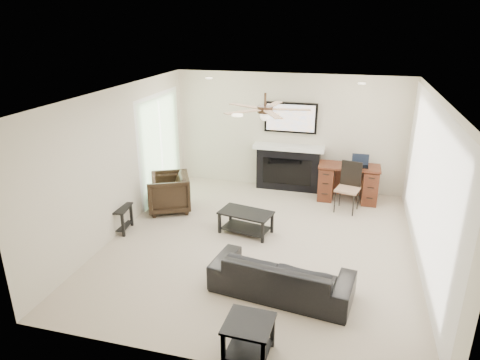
{
  "coord_description": "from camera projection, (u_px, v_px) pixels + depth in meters",
  "views": [
    {
      "loc": [
        1.28,
        -6.22,
        3.52
      ],
      "look_at": [
        -0.42,
        0.18,
        1.03
      ],
      "focal_mm": 32.0,
      "sensor_mm": 36.0,
      "label": 1
    }
  ],
  "objects": [
    {
      "name": "desk",
      "position": [
        348.0,
        183.0,
        8.77
      ],
      "size": [
        1.22,
        0.56,
        0.76
      ],
      "primitive_type": "cube",
      "color": "#3B140E",
      "rests_on": "ground"
    },
    {
      "name": "end_table_left",
      "position": [
        116.0,
        219.0,
        7.55
      ],
      "size": [
        0.57,
        0.57,
        0.45
      ],
      "primitive_type": "cube",
      "rotation": [
        0.0,
        0.0,
        0.15
      ],
      "color": "black",
      "rests_on": "ground"
    },
    {
      "name": "end_table_near",
      "position": [
        249.0,
        339.0,
        4.71
      ],
      "size": [
        0.54,
        0.54,
        0.45
      ],
      "primitive_type": "cube",
      "rotation": [
        0.0,
        0.0,
        -0.04
      ],
      "color": "black",
      "rests_on": "ground"
    },
    {
      "name": "room_shell",
      "position": [
        276.0,
        147.0,
        6.61
      ],
      "size": [
        5.5,
        5.54,
        2.52
      ],
      "color": "#BEB299",
      "rests_on": "ground"
    },
    {
      "name": "coffee_table",
      "position": [
        246.0,
        222.0,
        7.48
      ],
      "size": [
        0.98,
        0.67,
        0.4
      ],
      "primitive_type": "cube",
      "rotation": [
        0.0,
        0.0,
        -0.2
      ],
      "color": "black",
      "rests_on": "ground"
    },
    {
      "name": "desk_chair",
      "position": [
        348.0,
        188.0,
        8.24
      ],
      "size": [
        0.51,
        0.53,
        0.97
      ],
      "primitive_type": "cube",
      "rotation": [
        0.0,
        0.0,
        -0.23
      ],
      "color": "black",
      "rests_on": "ground"
    },
    {
      "name": "fireplace_unit",
      "position": [
        289.0,
        148.0,
        9.17
      ],
      "size": [
        1.52,
        0.34,
        1.91
      ],
      "primitive_type": "cube",
      "color": "black",
      "rests_on": "ground"
    },
    {
      "name": "laptop",
      "position": [
        360.0,
        161.0,
        8.53
      ],
      "size": [
        0.33,
        0.24,
        0.23
      ],
      "primitive_type": "cube",
      "color": "black",
      "rests_on": "desk"
    },
    {
      "name": "sofa",
      "position": [
        281.0,
        275.0,
        5.78
      ],
      "size": [
        1.99,
        1.0,
        0.56
      ],
      "primitive_type": "imported",
      "rotation": [
        0.0,
        0.0,
        3.0
      ],
      "color": "black",
      "rests_on": "ground"
    },
    {
      "name": "armchair",
      "position": [
        168.0,
        193.0,
        8.32
      ],
      "size": [
        1.07,
        1.06,
        0.73
      ],
      "primitive_type": "imported",
      "rotation": [
        0.0,
        0.0,
        -1.12
      ],
      "color": "black",
      "rests_on": "ground"
    }
  ]
}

